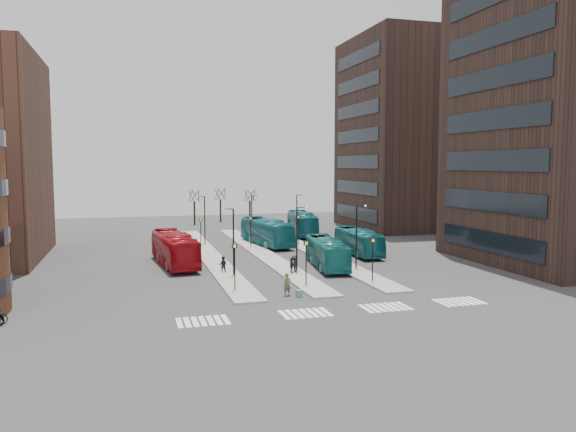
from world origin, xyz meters
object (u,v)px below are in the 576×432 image
object	(u,v)px
commuter_c	(294,264)
traveller	(287,284)
suitcase	(299,294)
teal_bus_b	(266,232)
teal_bus_d	(302,223)
commuter_b	(292,266)
teal_bus_c	(358,241)
teal_bus_a	(327,253)
commuter_a	(223,265)
red_bus	(174,249)

from	to	relation	value
commuter_c	traveller	bearing A→B (deg)	16.39
commuter_c	suitcase	bearing A→B (deg)	22.07
teal_bus_b	teal_bus_d	size ratio (longest dim) A/B	1.00
teal_bus_b	commuter_b	xyz separation A→B (m)	(-2.19, -18.87, -0.88)
teal_bus_b	teal_bus_c	world-z (taller)	teal_bus_b
teal_bus_a	teal_bus_d	size ratio (longest dim) A/B	0.87
traveller	suitcase	bearing A→B (deg)	-60.66
suitcase	teal_bus_d	world-z (taller)	teal_bus_d
teal_bus_d	commuter_a	xyz separation A→B (m)	(-15.52, -24.97, -0.87)
teal_bus_d	traveller	xyz separation A→B (m)	(-12.16, -35.22, -0.79)
commuter_a	teal_bus_a	bearing A→B (deg)	-163.81
teal_bus_a	commuter_c	bearing A→B (deg)	-145.19
teal_bus_b	commuter_a	distance (m)	18.59
suitcase	commuter_c	size ratio (longest dim) A/B	0.34
red_bus	teal_bus_b	distance (m)	16.60
teal_bus_b	commuter_c	xyz separation A→B (m)	(-1.81, -18.43, -0.83)
traveller	commuter_a	bearing A→B (deg)	94.72
suitcase	commuter_a	distance (m)	11.77
teal_bus_a	teal_bus_c	bearing A→B (deg)	54.66
teal_bus_a	teal_bus_c	world-z (taller)	teal_bus_a
teal_bus_c	teal_bus_a	bearing A→B (deg)	-129.90
red_bus	commuter_b	size ratio (longest dim) A/B	7.55
teal_bus_c	traveller	size ratio (longest dim) A/B	5.89
teal_bus_d	commuter_c	bearing A→B (deg)	-100.11
commuter_c	red_bus	bearing A→B (deg)	-88.43
teal_bus_c	teal_bus_d	distance (m)	18.17
commuter_a	teal_bus_b	bearing A→B (deg)	-101.39
teal_bus_a	suitcase	bearing A→B (deg)	-111.41
commuter_b	commuter_c	bearing A→B (deg)	-30.65
suitcase	red_bus	distance (m)	18.41
traveller	commuter_b	world-z (taller)	traveller
commuter_c	commuter_a	bearing A→B (deg)	-69.26
red_bus	teal_bus_d	world-z (taller)	teal_bus_d
teal_bus_b	commuter_b	bearing A→B (deg)	-104.31
red_bus	teal_bus_d	xyz separation A→B (m)	(19.54, 19.52, 0.01)
teal_bus_d	commuter_a	distance (m)	29.41
red_bus	teal_bus_d	size ratio (longest dim) A/B	1.00
teal_bus_a	teal_bus_d	bearing A→B (deg)	85.96
suitcase	teal_bus_b	world-z (taller)	teal_bus_b
teal_bus_a	teal_bus_c	xyz separation A→B (m)	(6.17, 6.60, -0.00)
suitcase	commuter_c	world-z (taller)	commuter_c
teal_bus_b	red_bus	bearing A→B (deg)	-145.28
suitcase	traveller	distance (m)	1.22
red_bus	commuter_c	bearing A→B (deg)	-40.85
red_bus	commuter_c	world-z (taller)	red_bus
suitcase	teal_bus_a	xyz separation A→B (m)	(6.28, 11.26, 1.17)
teal_bus_c	commuter_b	size ratio (longest dim) A/B	6.59
commuter_c	teal_bus_c	bearing A→B (deg)	166.71
teal_bus_d	commuter_c	size ratio (longest dim) A/B	7.14
teal_bus_b	teal_bus_a	bearing A→B (deg)	-90.32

